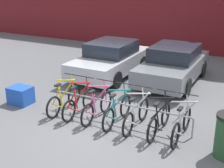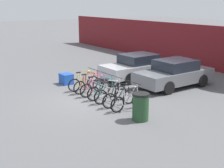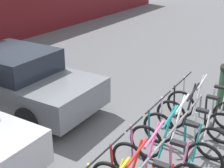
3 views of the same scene
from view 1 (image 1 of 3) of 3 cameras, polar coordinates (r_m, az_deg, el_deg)
name	(u,v)px [view 1 (image 1 of 3)]	position (r m, az deg, el deg)	size (l,w,h in m)	color
ground_plane	(102,130)	(8.40, -1.92, -8.37)	(120.00, 120.00, 0.00)	#59595B
hoarding_wall	(193,26)	(16.56, 14.58, 10.22)	(36.00, 0.16, 2.81)	maroon
bike_rack	(120,105)	(8.63, 1.48, -3.93)	(4.10, 0.04, 0.57)	gray
bicycle_yellow	(64,100)	(9.42, -8.72, -2.84)	(0.68, 1.71, 1.05)	black
bicycle_red	(79,103)	(9.13, -6.02, -3.45)	(0.68, 1.71, 1.05)	black
bicycle_pink	(97,107)	(8.84, -2.74, -4.17)	(0.68, 1.71, 1.05)	black
bicycle_teal	(117,111)	(8.56, 0.98, -4.97)	(0.68, 1.71, 1.05)	black
bicycle_white	(136,115)	(8.35, 4.45, -5.70)	(0.68, 1.71, 1.05)	black
bicycle_black	(159,120)	(8.15, 8.64, -6.55)	(0.68, 1.71, 1.05)	black
bicycle_silver	(182,125)	(8.01, 12.60, -7.31)	(0.68, 1.71, 1.05)	black
car_silver	(111,59)	(12.49, -0.21, 4.56)	(1.91, 4.14, 1.40)	#B7B7BC
car_grey	(173,64)	(11.99, 11.16, 3.54)	(1.91, 4.16, 1.40)	slate
cargo_crate	(21,95)	(10.33, -16.36, -1.98)	(0.70, 0.56, 0.55)	blue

